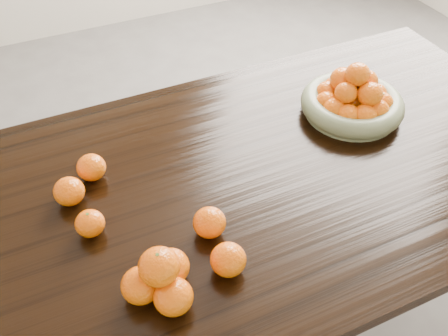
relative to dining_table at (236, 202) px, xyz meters
name	(u,v)px	position (x,y,z in m)	size (l,w,h in m)	color
ground	(233,322)	(0.00, 0.00, -0.66)	(5.00, 5.00, 0.00)	#615E5B
dining_table	(236,202)	(0.00, 0.00, 0.00)	(2.00, 1.00, 0.75)	black
fruit_bowl	(353,101)	(0.46, 0.12, 0.14)	(0.32, 0.32, 0.17)	#707958
orange_pyramid	(161,278)	(-0.30, -0.25, 0.14)	(0.16, 0.16, 0.14)	#D96206
loose_orange_0	(90,223)	(-0.40, -0.02, 0.12)	(0.07, 0.07, 0.07)	#D96206
loose_orange_1	(228,260)	(-0.15, -0.26, 0.13)	(0.08, 0.08, 0.08)	#D96206
loose_orange_2	(209,223)	(-0.14, -0.14, 0.13)	(0.08, 0.08, 0.08)	#D96206
loose_orange_3	(69,191)	(-0.43, 0.11, 0.13)	(0.08, 0.08, 0.07)	#D96206
loose_orange_4	(91,167)	(-0.35, 0.17, 0.13)	(0.08, 0.08, 0.07)	#D96206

